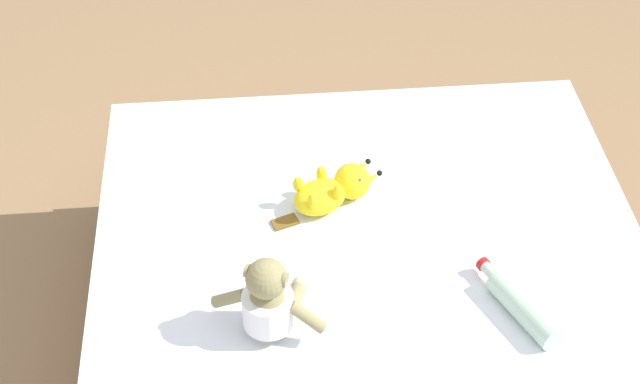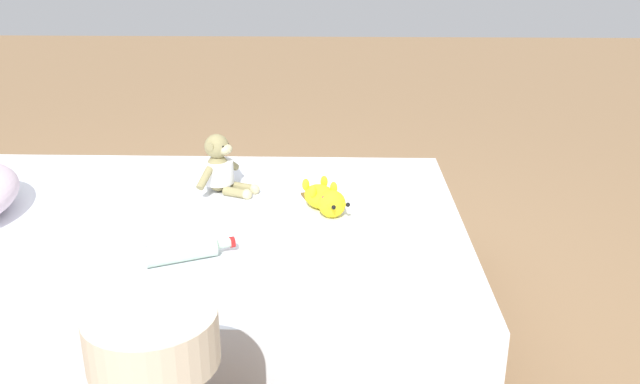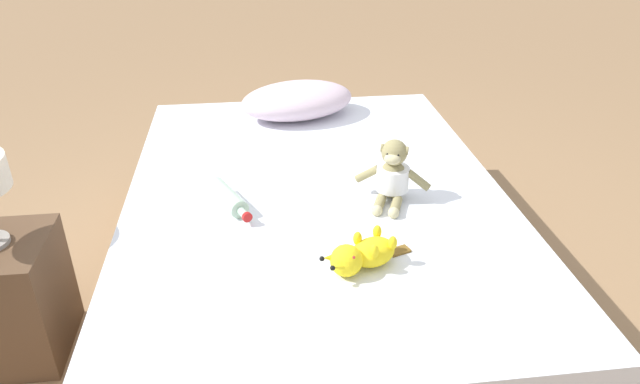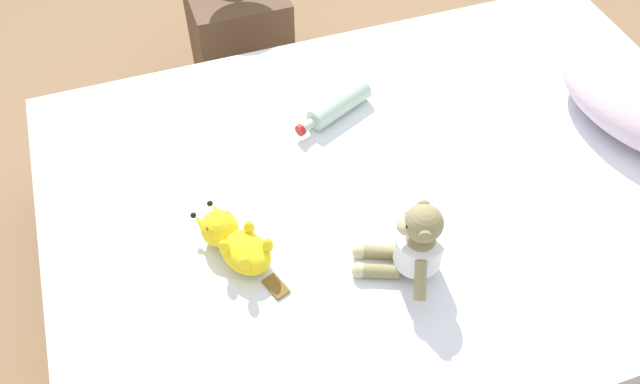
% 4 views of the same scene
% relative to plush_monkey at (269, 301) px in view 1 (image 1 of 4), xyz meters
% --- Properties ---
extents(plush_monkey, '(0.28, 0.25, 0.24)m').
position_rel_plush_monkey_xyz_m(plush_monkey, '(0.00, 0.00, 0.00)').
color(plush_monkey, '#8E8456').
rests_on(plush_monkey, bed).
extents(plush_yellow_creature, '(0.31, 0.20, 0.10)m').
position_rel_plush_monkey_xyz_m(plush_yellow_creature, '(-0.19, -0.42, -0.05)').
color(plush_yellow_creature, yellow).
rests_on(plush_yellow_creature, bed).
extents(glass_bottle, '(0.17, 0.28, 0.07)m').
position_rel_plush_monkey_xyz_m(glass_bottle, '(-0.61, 0.02, -0.06)').
color(glass_bottle, '#B2D1B7').
rests_on(glass_bottle, bed).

